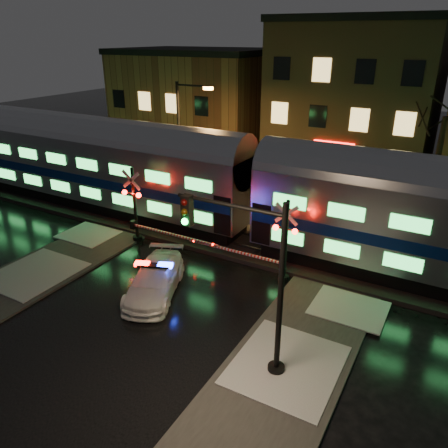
{
  "coord_description": "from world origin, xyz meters",
  "views": [
    {
      "loc": [
        10.46,
        -14.5,
        10.71
      ],
      "look_at": [
        0.9,
        2.5,
        2.2
      ],
      "focal_mm": 35.0,
      "sensor_mm": 36.0,
      "label": 1
    }
  ],
  "objects_px": {
    "crossing_signal_left": "(139,214)",
    "traffic_light": "(252,283)",
    "police_car": "(155,280)",
    "crossing_signal_right": "(277,248)",
    "streetlight": "(182,136)"
  },
  "relations": [
    {
      "from": "crossing_signal_left",
      "to": "traffic_light",
      "type": "bearing_deg",
      "value": -31.11
    },
    {
      "from": "police_car",
      "to": "crossing_signal_right",
      "type": "relative_size",
      "value": 0.9
    },
    {
      "from": "crossing_signal_right",
      "to": "streetlight",
      "type": "xyz_separation_m",
      "value": [
        -9.7,
        6.69,
        2.92
      ]
    },
    {
      "from": "crossing_signal_right",
      "to": "crossing_signal_left",
      "type": "height_order",
      "value": "crossing_signal_left"
    },
    {
      "from": "crossing_signal_right",
      "to": "streetlight",
      "type": "distance_m",
      "value": 12.14
    },
    {
      "from": "streetlight",
      "to": "crossing_signal_right",
      "type": "bearing_deg",
      "value": -34.63
    },
    {
      "from": "crossing_signal_right",
      "to": "streetlight",
      "type": "relative_size",
      "value": 0.72
    },
    {
      "from": "crossing_signal_right",
      "to": "crossing_signal_left",
      "type": "relative_size",
      "value": 0.95
    },
    {
      "from": "traffic_light",
      "to": "streetlight",
      "type": "height_order",
      "value": "streetlight"
    },
    {
      "from": "crossing_signal_left",
      "to": "streetlight",
      "type": "relative_size",
      "value": 0.76
    },
    {
      "from": "crossing_signal_right",
      "to": "traffic_light",
      "type": "relative_size",
      "value": 0.92
    },
    {
      "from": "streetlight",
      "to": "crossing_signal_left",
      "type": "bearing_deg",
      "value": -76.38
    },
    {
      "from": "crossing_signal_right",
      "to": "traffic_light",
      "type": "xyz_separation_m",
      "value": [
        1.48,
        -5.76,
        1.65
      ]
    },
    {
      "from": "police_car",
      "to": "streetlight",
      "type": "relative_size",
      "value": 0.65
    },
    {
      "from": "police_car",
      "to": "crossing_signal_left",
      "type": "xyz_separation_m",
      "value": [
        -3.83,
        3.71,
        1.07
      ]
    }
  ]
}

